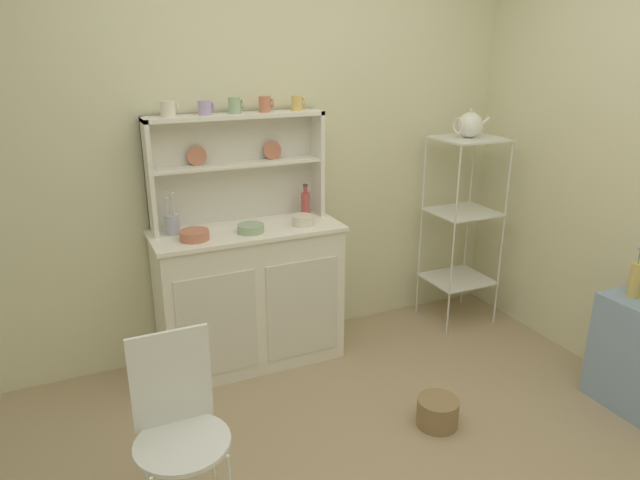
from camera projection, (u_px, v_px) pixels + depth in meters
wall_back at (275, 150)px, 3.48m from camera, size 3.84×0.05×2.50m
hutch_cabinet at (250, 294)px, 3.41m from camera, size 1.10×0.45×0.85m
hutch_shelf_unit at (236, 159)px, 3.30m from camera, size 1.02×0.18×0.64m
bakers_rack at (463, 210)px, 3.84m from camera, size 0.42×0.38×1.29m
wire_chair at (178, 419)px, 2.15m from camera, size 0.36×0.36×0.85m
floor_basket at (437, 412)px, 2.92m from camera, size 0.21×0.21×0.15m
cup_cream_0 at (168, 109)px, 3.02m from camera, size 0.09×0.08×0.08m
cup_lilac_1 at (205, 108)px, 3.10m from camera, size 0.09×0.07×0.08m
cup_sage_2 at (235, 105)px, 3.16m from camera, size 0.08×0.07×0.09m
cup_terracotta_3 at (265, 104)px, 3.23m from camera, size 0.08×0.07×0.09m
cup_gold_4 at (297, 103)px, 3.31m from camera, size 0.08×0.07×0.09m
bowl_mixing_large at (194, 235)px, 3.08m from camera, size 0.16×0.16×0.05m
bowl_floral_medium at (251, 228)px, 3.21m from camera, size 0.15×0.15×0.05m
bowl_cream_small at (303, 220)px, 3.33m from camera, size 0.13×0.13×0.06m
jam_bottle at (305, 204)px, 3.49m from camera, size 0.06×0.06×0.20m
utensil_jar at (172, 224)px, 3.17m from camera, size 0.08×0.08×0.25m
porcelain_teapot at (470, 125)px, 3.66m from camera, size 0.25×0.16×0.18m
flower_vase at (637, 277)px, 2.95m from camera, size 0.07×0.07×0.31m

